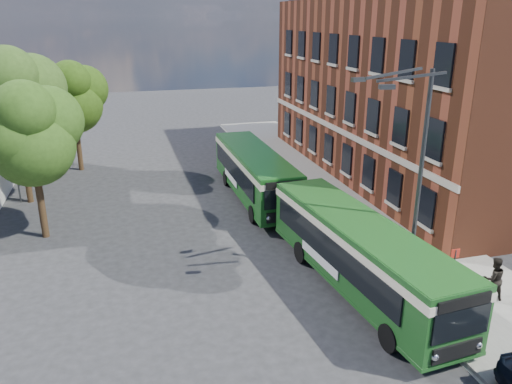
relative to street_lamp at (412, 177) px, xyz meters
name	(u,v)px	position (x,y,z in m)	size (l,w,h in m)	color
ground	(280,275)	(-4.84, 2.00, -4.79)	(120.00, 120.00, 0.00)	#28282A
pavement	(346,199)	(2.16, 10.00, -4.72)	(6.00, 48.00, 0.15)	gray
kerb_line	(300,205)	(-0.89, 10.00, -4.79)	(0.12, 48.00, 0.01)	beige
brick_office	(421,76)	(9.16, 14.00, 2.18)	(12.10, 26.00, 14.20)	brown
flagpole	(9,123)	(-17.29, 15.00, 0.15)	(0.95, 0.10, 9.00)	#313436
street_lamp	(412,177)	(0.00, 0.00, 0.00)	(2.96, 2.38, 9.00)	#313436
bus_stop_sign	(452,273)	(0.76, -2.20, -3.28)	(0.35, 0.08, 2.52)	#313436
bus_front	(359,249)	(-2.04, 0.09, -2.96)	(3.58, 11.91, 3.02)	#1B4F1C
bus_rear	(255,170)	(-3.24, 11.95, -2.96)	(2.68, 11.54, 3.02)	#18551A
pedestrian_a	(485,309)	(0.88, -4.00, -3.77)	(0.63, 0.42, 1.73)	black
pedestrian_b	(494,279)	(2.62, -2.33, -3.73)	(0.89, 0.69, 1.82)	black
tree_left	(31,133)	(-15.21, 9.15, 0.74)	(4.82, 4.59, 8.15)	#342413
tree_mid	(15,98)	(-16.70, 14.89, 1.59)	(5.56, 5.29, 9.40)	#342413
tree_right	(74,96)	(-14.02, 21.23, 0.66)	(4.76, 4.53, 8.04)	#342413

